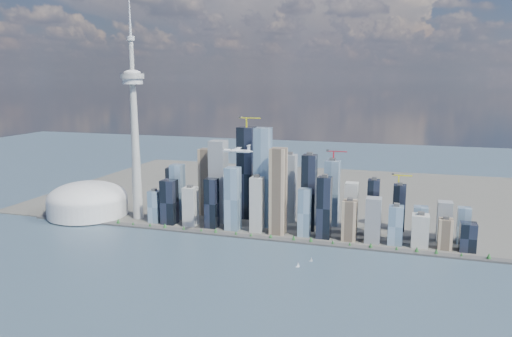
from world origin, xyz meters
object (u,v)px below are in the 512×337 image
(sailboat_west, at_px, (298,265))
(airplane, at_px, (237,151))
(needle_tower, at_px, (134,126))
(dome_stadium, at_px, (88,201))
(sailboat_east, at_px, (311,260))

(sailboat_west, bearing_deg, airplane, 142.10)
(airplane, height_order, sailboat_west, airplane)
(needle_tower, distance_m, dome_stadium, 241.40)
(dome_stadium, distance_m, airplane, 497.54)
(needle_tower, bearing_deg, airplane, -23.33)
(dome_stadium, distance_m, sailboat_west, 625.62)
(dome_stadium, bearing_deg, sailboat_west, -17.87)
(needle_tower, relative_size, sailboat_west, 51.67)
(dome_stadium, relative_size, sailboat_east, 21.62)
(sailboat_west, bearing_deg, dome_stadium, 149.44)
(needle_tower, xyz_separation_m, dome_stadium, (-140.00, -10.00, -196.40))
(needle_tower, bearing_deg, sailboat_east, -19.25)
(needle_tower, height_order, sailboat_west, needle_tower)
(airplane, distance_m, sailboat_east, 261.18)
(dome_stadium, distance_m, sailboat_east, 633.15)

